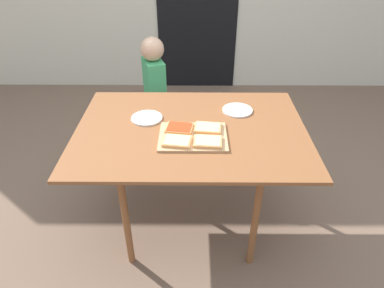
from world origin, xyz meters
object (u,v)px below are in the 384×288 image
Objects in this scene: pizza_slice_near_right at (208,141)px; pizza_slice_far_right at (208,128)px; plate_white_left at (147,118)px; pizza_slice_far_left at (179,128)px; cutting_board at (193,137)px; pizza_slice_near_left at (177,141)px; dining_table at (191,138)px; child_left at (155,89)px; plate_white_right at (237,110)px.

pizza_slice_far_right is at bearing 87.98° from pizza_slice_near_right.
pizza_slice_far_left is at bearing -34.75° from plate_white_left.
pizza_slice_near_left is (-0.09, -0.07, 0.02)m from cutting_board.
child_left is (-0.31, 0.87, -0.08)m from dining_table.
pizza_slice_near_right is 0.47m from plate_white_left.
pizza_slice_far_left reaches higher than dining_table.
dining_table is 7.05× the size of plate_white_left.
cutting_board is at bearing -131.82° from plate_white_right.
plate_white_right is (0.57, 0.11, 0.00)m from plate_white_left.
pizza_slice_far_left is 0.16× the size of child_left.
pizza_slice_far_right reaches higher than cutting_board.
pizza_slice_near_right is 0.22m from pizza_slice_far_left.
pizza_slice_far_right reaches higher than plate_white_right.
pizza_slice_near_right is 0.16× the size of child_left.
pizza_slice_far_right is 0.86× the size of plate_white_right.
plate_white_left is at bearing 143.31° from cutting_board.
cutting_board is at bearing -83.10° from dining_table.
pizza_slice_far_left is 1.00× the size of pizza_slice_near_left.
child_left is (-0.60, 0.64, -0.15)m from plate_white_right.
pizza_slice_near_left is 0.35m from plate_white_left.
pizza_slice_far_right is 0.17m from pizza_slice_far_left.
plate_white_left is 0.19× the size of child_left.
child_left is (-0.40, 1.04, -0.17)m from pizza_slice_near_right.
pizza_slice_far_left is (-0.08, 0.07, 0.02)m from cutting_board.
plate_white_right is (0.20, 0.39, -0.02)m from pizza_slice_near_right.
cutting_board is 0.11m from pizza_slice_far_right.
plate_white_left is 1.00× the size of plate_white_right.
pizza_slice_far_left is 0.94m from child_left.
pizza_slice_near_right is 0.14m from pizza_slice_far_right.
dining_table is at bearing 164.46° from pizza_slice_far_right.
pizza_slice_far_right is 0.40m from plate_white_left.
pizza_slice_far_right reaches higher than plate_white_left.
plate_white_left is at bearing -169.57° from plate_white_right.
pizza_slice_far_left is at bearing 138.67° from pizza_slice_near_right.
dining_table is 8.10× the size of pizza_slice_far_left.
cutting_board is (0.01, -0.10, 0.07)m from dining_table.
pizza_slice_far_right is 0.22m from pizza_slice_near_left.
pizza_slice_near_right reaches higher than cutting_board.
cutting_board is at bearing -71.71° from child_left.
plate_white_left is (-0.21, 0.14, -0.02)m from pizza_slice_far_left.
dining_table is 1.33× the size of child_left.
pizza_slice_far_right is (0.09, 0.07, 0.02)m from cutting_board.
pizza_slice_near_right is 1.12m from child_left.
child_left is at bearing 102.68° from pizza_slice_near_left.
pizza_slice_near_right reaches higher than plate_white_right.
plate_white_left is (-0.20, 0.28, -0.02)m from pizza_slice_near_left.
child_left reaches higher than plate_white_right.
child_left is at bearing 111.15° from pizza_slice_near_right.
pizza_slice_far_left is at bearing -145.65° from plate_white_right.
dining_table is at bearing -22.63° from plate_white_left.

